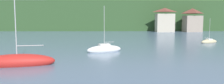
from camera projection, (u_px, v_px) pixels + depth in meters
name	position (u px, v px, depth m)	size (l,w,h in m)	color
wooded_hillside	(139.00, 19.00, 118.95)	(352.00, 51.72, 27.64)	#2D4C28
shore_building_west	(165.00, 20.00, 84.03)	(7.07, 4.78, 9.24)	#BCB29E
shore_building_westcentral	(192.00, 20.00, 84.91)	(6.46, 6.06, 9.13)	gray
sailboat_mid_1	(17.00, 62.00, 21.42)	(7.51, 3.33, 10.92)	red
sailboat_far_4	(104.00, 49.00, 30.96)	(5.33, 3.42, 6.84)	white
sailboat_far_5	(209.00, 42.00, 42.99)	(4.29, 2.95, 5.14)	#CCBC8E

